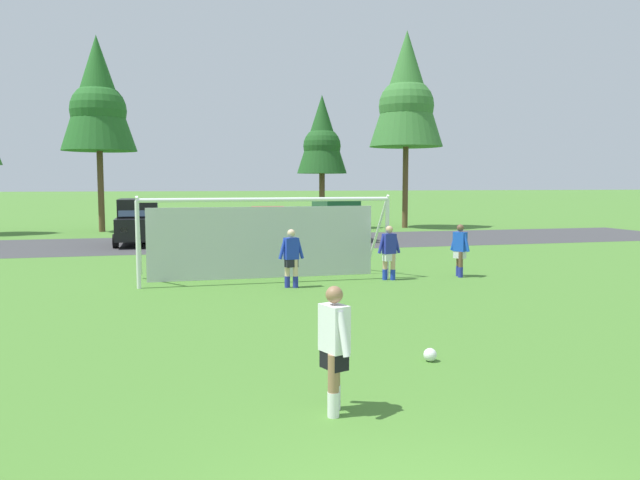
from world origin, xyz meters
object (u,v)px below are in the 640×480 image
(soccer_goal, at_px, (264,237))
(player_winger_left, at_px, (334,350))
(soccer_ball, at_px, (430,355))
(player_striker_near, at_px, (460,250))
(parked_car_slot_center_left, at_px, (270,224))
(parked_car_slot_far_left, at_px, (139,221))
(parked_car_slot_center, at_px, (336,218))
(player_defender_far, at_px, (389,253))
(player_midfield_center, at_px, (291,258))
(parked_car_slot_left, at_px, (206,227))

(soccer_goal, xyz_separation_m, player_winger_left, (-0.92, -11.09, -0.47))
(player_winger_left, bearing_deg, soccer_ball, 39.99)
(soccer_ball, bearing_deg, player_striker_near, 60.07)
(parked_car_slot_center_left, bearing_deg, soccer_goal, -100.62)
(parked_car_slot_far_left, distance_m, parked_car_slot_center, 9.80)
(parked_car_slot_center_left, bearing_deg, parked_car_slot_far_left, 178.78)
(soccer_ball, height_order, parked_car_slot_far_left, parked_car_slot_far_left)
(soccer_goal, relative_size, parked_car_slot_center_left, 1.74)
(player_striker_near, bearing_deg, soccer_goal, 170.06)
(soccer_goal, distance_m, parked_car_slot_far_left, 12.63)
(parked_car_slot_center, bearing_deg, player_defender_far, -99.07)
(player_midfield_center, xyz_separation_m, parked_car_slot_far_left, (-4.56, 13.66, 0.29))
(soccer_goal, bearing_deg, player_midfield_center, -74.48)
(parked_car_slot_left, distance_m, parked_car_slot_center, 6.86)
(soccer_goal, height_order, player_defender_far, soccer_goal)
(parked_car_slot_center, bearing_deg, parked_car_slot_far_left, -179.18)
(player_striker_near, xyz_separation_m, player_midfield_center, (-5.50, -0.66, 0.00))
(player_striker_near, height_order, parked_car_slot_left, parked_car_slot_left)
(player_winger_left, bearing_deg, player_midfield_center, 81.55)
(parked_car_slot_far_left, bearing_deg, soccer_goal, -71.11)
(player_striker_near, height_order, parked_car_slot_center_left, parked_car_slot_center_left)
(player_midfield_center, distance_m, parked_car_slot_center_left, 13.63)
(player_winger_left, xyz_separation_m, parked_car_slot_center_left, (3.14, 22.91, 0.05))
(parked_car_slot_center_left, bearing_deg, player_midfield_center, -97.34)
(player_winger_left, bearing_deg, player_defender_far, 65.62)
(soccer_goal, bearing_deg, player_winger_left, -94.75)
(parked_car_slot_center_left, bearing_deg, parked_car_slot_left, -163.36)
(soccer_ball, xyz_separation_m, player_defender_far, (2.38, 8.19, 0.71))
(player_winger_left, distance_m, parked_car_slot_left, 21.94)
(soccer_ball, distance_m, player_striker_near, 9.54)
(soccer_ball, relative_size, parked_car_slot_left, 0.05)
(player_midfield_center, bearing_deg, parked_car_slot_left, 96.82)
(player_defender_far, distance_m, parked_car_slot_center_left, 12.99)
(parked_car_slot_far_left, distance_m, parked_car_slot_left, 3.26)
(player_striker_near, relative_size, parked_car_slot_left, 0.38)
(parked_car_slot_center_left, distance_m, parked_car_slot_center, 3.52)
(player_winger_left, height_order, parked_car_slot_far_left, parked_car_slot_far_left)
(player_striker_near, xyz_separation_m, parked_car_slot_far_left, (-10.06, 13.00, 0.29))
(soccer_ball, height_order, parked_car_slot_center, parked_car_slot_center)
(player_midfield_center, bearing_deg, player_defender_far, 10.96)
(soccer_ball, bearing_deg, parked_car_slot_far_left, 104.05)
(player_defender_far, bearing_deg, player_winger_left, -114.38)
(soccer_goal, bearing_deg, player_defender_far, -16.97)
(player_striker_near, xyz_separation_m, player_winger_left, (-6.89, -10.04, 0.00))
(player_striker_near, xyz_separation_m, parked_car_slot_center, (-0.26, 13.14, 0.29))
(player_striker_near, relative_size, parked_car_slot_far_left, 0.36)
(parked_car_slot_left, bearing_deg, parked_car_slot_far_left, 160.18)
(player_defender_far, bearing_deg, player_striker_near, 1.30)
(soccer_goal, relative_size, parked_car_slot_left, 1.72)
(player_midfield_center, distance_m, parked_car_slot_center, 14.76)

